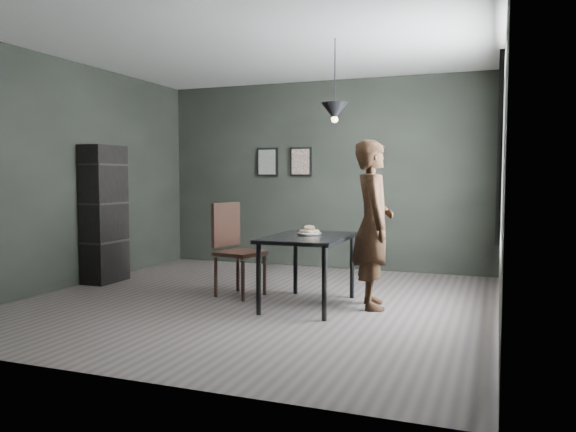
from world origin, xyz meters
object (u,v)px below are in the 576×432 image
(wood_chair, at_px, (234,243))
(white_plate, at_px, (309,234))
(shelf_unit, at_px, (104,214))
(cafe_table, at_px, (308,243))
(pendant_lamp, at_px, (335,111))
(woman, at_px, (373,224))

(wood_chair, bearing_deg, white_plate, 7.15)
(white_plate, distance_m, shelf_unit, 2.91)
(cafe_table, xyz_separation_m, pendant_lamp, (0.25, 0.10, 1.38))
(white_plate, relative_size, pendant_lamp, 0.27)
(cafe_table, xyz_separation_m, shelf_unit, (-2.92, 0.37, 0.22))
(shelf_unit, xyz_separation_m, pendant_lamp, (3.17, -0.27, 1.16))
(shelf_unit, bearing_deg, woman, -3.18)
(shelf_unit, relative_size, pendant_lamp, 2.05)
(white_plate, xyz_separation_m, woman, (0.68, 0.07, 0.12))
(white_plate, height_order, shelf_unit, shelf_unit)
(cafe_table, bearing_deg, shelf_unit, 172.85)
(white_plate, bearing_deg, shelf_unit, 174.94)
(cafe_table, xyz_separation_m, white_plate, (-0.03, 0.11, 0.08))
(woman, bearing_deg, pendant_lamp, 82.84)
(white_plate, xyz_separation_m, shelf_unit, (-2.89, 0.26, 0.13))
(wood_chair, bearing_deg, woman, 12.32)
(woman, bearing_deg, shelf_unit, 68.33)
(cafe_table, relative_size, wood_chair, 1.12)
(woman, height_order, shelf_unit, shelf_unit)
(woman, height_order, pendant_lamp, pendant_lamp)
(wood_chair, height_order, shelf_unit, shelf_unit)
(wood_chair, bearing_deg, shelf_unit, -170.77)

